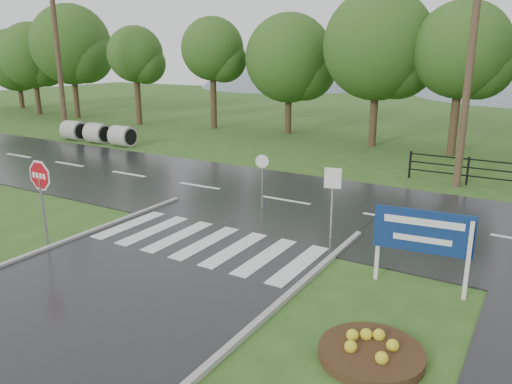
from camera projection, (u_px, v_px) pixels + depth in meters
The scene contains 13 objects.
ground at pixel (62, 322), 10.32m from camera, with size 120.00×120.00×0.00m, color #2E551C.
main_road at pixel (286, 201), 18.58m from camera, with size 90.00×8.00×0.04m, color black.
crosswalk at pixel (206, 243), 14.43m from camera, with size 6.50×2.80×0.02m.
hills at pixel (498, 214), 66.48m from camera, with size 102.00×48.00×48.00m.
treeline at pixel (410, 145), 29.64m from camera, with size 83.20×5.20×10.00m.
culvert_pipes at pixel (98, 133), 30.20m from camera, with size 5.50×1.20×1.20m.
stop_sign at pixel (40, 183), 13.93m from camera, with size 1.18×0.06×2.66m.
estate_billboard at pixel (423, 235), 11.41m from camera, with size 2.21×0.31×1.94m.
flower_bed at pixel (371, 352), 9.06m from camera, with size 1.92×1.92×0.38m.
reg_sign_small at pixel (332, 190), 14.32m from camera, with size 0.48×0.15×2.21m.
reg_sign_round at pixel (262, 175), 17.22m from camera, with size 0.44×0.17×1.99m.
utility_pole_west at pixel (59, 61), 31.20m from camera, with size 1.66×0.48×9.45m.
utility_pole_east at pixel (469, 76), 19.39m from camera, with size 1.56×0.34×8.82m.
Camera 1 is at (8.18, -5.82, 5.41)m, focal length 35.00 mm.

